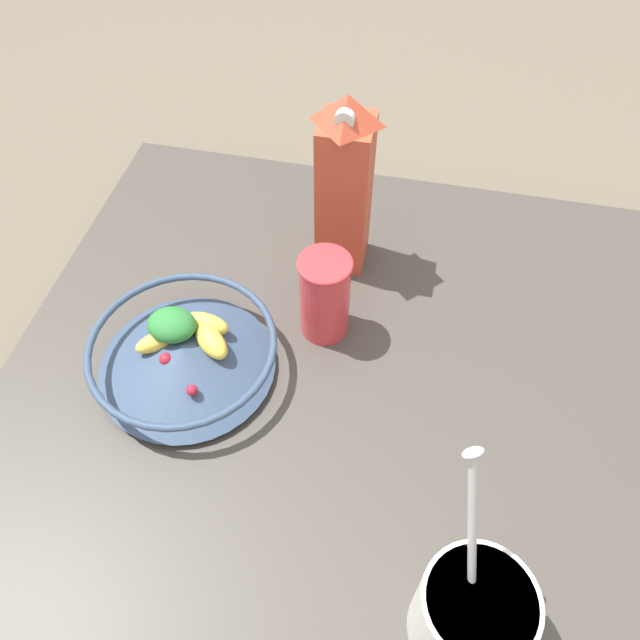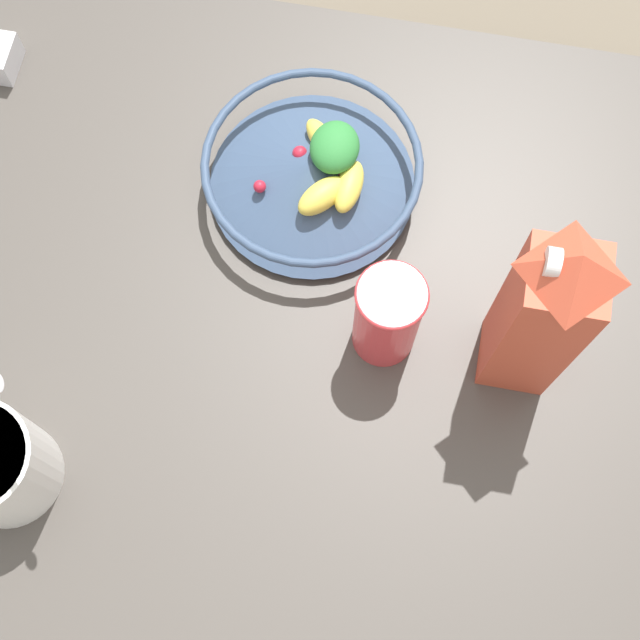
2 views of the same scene
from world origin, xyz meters
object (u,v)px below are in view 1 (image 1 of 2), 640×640
Objects in this scene: milk_carton at (345,185)px; drinking_cup at (325,295)px; yogurt_tub at (471,613)px; fruit_bowl at (184,353)px.

milk_carton reaches higher than drinking_cup.
yogurt_tub is 1.99× the size of drinking_cup.
milk_carton is at bearing 56.60° from fruit_bowl.
drinking_cup is at bearing 121.54° from yogurt_tub.
fruit_bowl is 0.20m from drinking_cup.
yogurt_tub is 0.42m from drinking_cup.
yogurt_tub is (0.22, -0.50, -0.08)m from milk_carton.
milk_carton is at bearing 90.74° from drinking_cup.
milk_carton is (0.16, 0.25, 0.10)m from fruit_bowl.
fruit_bowl is 0.32m from milk_carton.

